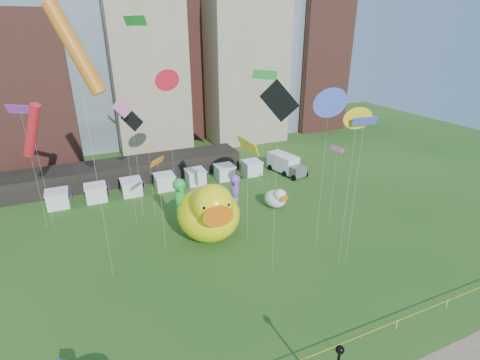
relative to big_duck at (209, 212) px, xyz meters
name	(u,v)px	position (x,y,z in m)	size (l,w,h in m)	color
skyline	(133,38)	(-0.36, 41.47, 17.88)	(101.00, 23.00, 68.00)	brown
pavilion	(126,171)	(-6.61, 22.41, -1.96)	(38.00, 6.00, 3.20)	black
vendor_tents	(165,182)	(-1.59, 16.41, -2.46)	(33.24, 2.80, 2.40)	white
big_duck	(209,212)	(0.00, 0.00, 0.00)	(8.38, 10.53, 7.76)	#FFF20D
small_duck	(276,198)	(11.13, 3.92, -2.18)	(3.24, 4.08, 3.00)	white
seahorse_green	(180,193)	(-2.78, 2.31, 1.88)	(1.59, 1.95, 7.29)	silver
seahorse_purple	(235,187)	(4.98, 3.97, 0.66)	(1.67, 1.91, 5.89)	silver
box_truck	(285,164)	(19.01, 14.80, -1.97)	(4.15, 7.69, 3.10)	white
kite_0	(32,131)	(-17.01, 9.40, 9.15)	(3.43, 3.39, 15.90)	silver
kite_1	(337,150)	(15.22, -2.75, 6.32)	(0.51, 1.97, 10.27)	silver
kite_2	(132,121)	(-6.33, 8.89, 9.26)	(2.45, 1.60, 14.44)	silver
kite_3	(264,75)	(12.60, 11.16, 13.48)	(2.50, 3.64, 17.70)	silver
kite_4	(248,146)	(3.86, -2.10, 8.04)	(0.78, 3.99, 12.24)	silver
kite_5	(364,122)	(11.49, -10.54, 11.70)	(2.57, 0.68, 15.77)	silver
kite_6	(157,162)	(-5.38, 0.12, 6.83)	(1.73, 1.70, 10.80)	silver
kite_7	(20,110)	(-17.89, 10.89, 11.24)	(2.98, 2.25, 15.37)	silver
kite_8	(167,80)	(-1.64, 9.59, 13.71)	(2.42, 1.45, 18.57)	silver
kite_9	(122,111)	(-7.49, 6.87, 10.95)	(2.15, 0.78, 16.00)	silver
kite_10	(279,103)	(3.81, -8.33, 13.64)	(2.43, 2.77, 19.23)	silver
kite_11	(135,22)	(-4.84, 8.36, 20.16)	(2.15, 3.21, 24.40)	silver
kite_12	(357,118)	(11.11, -9.96, 11.99)	(2.04, 0.52, 16.59)	silver
kite_13	(329,103)	(10.48, -6.57, 12.87)	(2.93, 0.60, 17.89)	silver
kite_14	(75,50)	(-11.41, -2.59, 18.00)	(4.18, 3.38, 25.15)	silver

